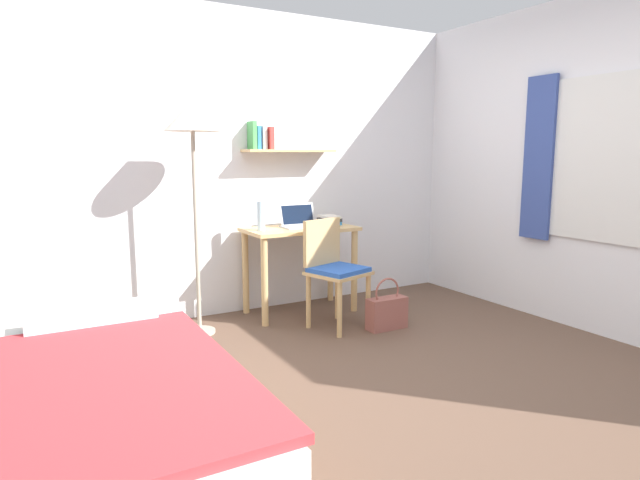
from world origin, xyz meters
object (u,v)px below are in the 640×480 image
Objects in this scene: desk_chair at (333,267)px; standing_lamp at (192,128)px; water_bottle at (261,216)px; handbag at (387,312)px; laptop at (300,221)px; desk at (300,246)px; bed at (117,418)px; book_stack at (330,220)px.

desk_chair is 1.52m from standing_lamp.
handbag is (0.76, -0.75, -0.74)m from water_bottle.
water_bottle reaches higher than laptop.
desk is 1.11× the size of desk_chair.
handbag is (0.39, -0.76, -0.46)m from desk.
standing_lamp is 0.92m from water_bottle.
desk is (1.81, 1.75, 0.36)m from bed.
desk_chair is 3.68× the size of book_stack.
laptop is at bearing 9.63° from standing_lamp.
laptop is at bearing 67.82° from desk.
bed is 2.62m from laptop.
desk_chair is 2.58× the size of laptop.
desk_chair is (1.87, 1.27, 0.25)m from bed.
book_stack is at bearing 94.54° from handbag.
bed is at bearing -140.08° from book_stack.
bed reaches higher than handbag.
water_bottle reaches higher than desk_chair.
desk_chair is at bearing -117.60° from book_stack.
water_bottle is 1.30m from handbag.
bed is 2.42m from handbag.
book_stack is at bearing 4.10° from water_bottle.
water_bottle reaches higher than handbag.
bed is 2.27m from desk_chair.
bed is at bearing -155.74° from handbag.
standing_lamp reaches higher than desk_chair.
laptop is at bearing -179.44° from book_stack.
desk_chair reaches higher than book_stack.
book_stack is (0.27, 0.52, 0.31)m from desk_chair.
standing_lamp is 2.06m from handbag.
handbag is at bearing 24.26° from bed.
desk_chair is 0.49× the size of standing_lamp.
desk is at bearing 43.93° from bed.
handbag is (1.34, -0.63, -1.44)m from standing_lamp.
water_bottle is (-0.38, -0.05, 0.07)m from laptop.
laptop is 1.10m from handbag.
standing_lamp is (-1.00, 0.36, 1.09)m from desk_chair.
bed is 2.04× the size of desk.
standing_lamp is at bearing 160.44° from desk_chair.
water_bottle is 0.58× the size of handbag.
standing_lamp reaches higher than book_stack.
laptop is 0.80× the size of handbag.
bed is 1.10× the size of standing_lamp.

